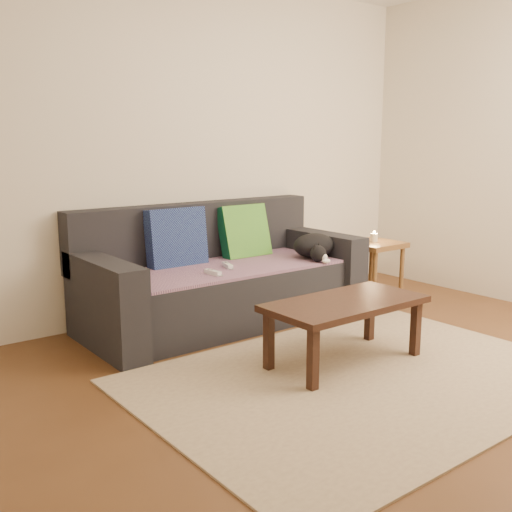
# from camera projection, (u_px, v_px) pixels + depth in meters

# --- Properties ---
(ground) EXTENTS (4.50, 4.50, 0.00)m
(ground) POSITION_uv_depth(u_px,v_px,m) (381.00, 387.00, 3.31)
(ground) COLOR brown
(ground) RESTS_ON ground
(back_wall) EXTENTS (4.50, 0.04, 2.60)m
(back_wall) POSITION_uv_depth(u_px,v_px,m) (188.00, 146.00, 4.62)
(back_wall) COLOR beige
(back_wall) RESTS_ON ground
(sofa) EXTENTS (2.10, 0.94, 0.87)m
(sofa) POSITION_uv_depth(u_px,v_px,m) (220.00, 281.00, 4.48)
(sofa) COLOR #232328
(sofa) RESTS_ON ground
(throw_blanket) EXTENTS (1.66, 0.74, 0.02)m
(throw_blanket) POSITION_uv_depth(u_px,v_px,m) (227.00, 267.00, 4.38)
(throw_blanket) COLOR #3C284C
(throw_blanket) RESTS_ON sofa
(cushion_navy) EXTENTS (0.46, 0.16, 0.47)m
(cushion_navy) POSITION_uv_depth(u_px,v_px,m) (177.00, 239.00, 4.38)
(cushion_navy) COLOR #101045
(cushion_navy) RESTS_ON throw_blanket
(cushion_green) EXTENTS (0.42, 0.21, 0.43)m
(cushion_green) POSITION_uv_depth(u_px,v_px,m) (244.00, 232.00, 4.76)
(cushion_green) COLOR #0A4529
(cushion_green) RESTS_ON throw_blanket
(cat) EXTENTS (0.46, 0.44, 0.19)m
(cat) POSITION_uv_depth(u_px,v_px,m) (315.00, 246.00, 4.67)
(cat) COLOR black
(cat) RESTS_ON throw_blanket
(wii_remote_a) EXTENTS (0.05, 0.15, 0.03)m
(wii_remote_a) POSITION_uv_depth(u_px,v_px,m) (213.00, 272.00, 4.09)
(wii_remote_a) COLOR white
(wii_remote_a) RESTS_ON throw_blanket
(wii_remote_b) EXTENTS (0.08, 0.15, 0.03)m
(wii_remote_b) POSITION_uv_depth(u_px,v_px,m) (228.00, 266.00, 4.32)
(wii_remote_b) COLOR white
(wii_remote_b) RESTS_ON throw_blanket
(side_table) EXTENTS (0.42, 0.42, 0.52)m
(side_table) POSITION_uv_depth(u_px,v_px,m) (373.00, 253.00, 4.96)
(side_table) COLOR brown
(side_table) RESTS_ON ground
(candle) EXTENTS (0.06, 0.06, 0.09)m
(candle) POSITION_uv_depth(u_px,v_px,m) (374.00, 237.00, 4.93)
(candle) COLOR beige
(candle) RESTS_ON side_table
(rug) EXTENTS (2.50, 1.80, 0.01)m
(rug) POSITION_uv_depth(u_px,v_px,m) (361.00, 377.00, 3.43)
(rug) COLOR tan
(rug) RESTS_ON ground
(coffee_table) EXTENTS (1.00, 0.50, 0.40)m
(coffee_table) POSITION_uv_depth(u_px,v_px,m) (345.00, 308.00, 3.60)
(coffee_table) COLOR #321A13
(coffee_table) RESTS_ON rug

